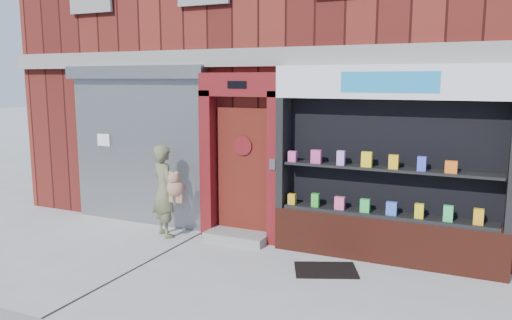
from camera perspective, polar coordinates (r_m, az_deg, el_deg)
The scene contains 7 objects.
ground at distance 7.09m, azimuth -2.93°, elevation -13.95°, with size 80.00×80.00×0.00m, color #9E9E99.
building at distance 12.21m, azimuth 10.49°, elevation 14.76°, with size 12.00×8.16×8.00m.
shutter_bay at distance 9.84m, azimuth -13.37°, elevation 2.73°, with size 3.10×0.30×3.04m.
red_door_bay at distance 8.62m, azimuth -1.71°, elevation 0.33°, with size 1.52×0.58×2.90m.
pharmacy_bay at distance 7.82m, azimuth 14.77°, elevation -1.52°, with size 3.50×0.41×3.00m.
woman at distance 9.00m, azimuth -10.32°, elevation -3.44°, with size 0.83×0.65×1.66m.
doormat at distance 7.59m, azimuth 7.96°, elevation -12.33°, with size 0.90×0.63×0.02m, color black.
Camera 1 is at (3.04, -5.77, 2.79)m, focal length 35.00 mm.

